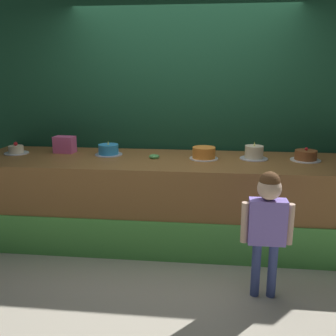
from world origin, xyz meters
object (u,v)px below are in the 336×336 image
(pink_box, at_px, (65,144))
(donut, at_px, (154,157))
(cake_left, at_px, (108,150))
(child_figure, at_px, (267,218))
(cake_far_left, at_px, (16,150))
(cake_center_right, at_px, (254,153))
(cake_center_left, at_px, (204,153))
(cake_right, at_px, (306,156))

(pink_box, bearing_deg, donut, -9.58)
(pink_box, height_order, cake_left, pink_box)
(child_figure, distance_m, pink_box, 2.44)
(child_figure, height_order, cake_far_left, child_figure)
(cake_far_left, relative_size, cake_center_right, 0.91)
(cake_center_left, bearing_deg, child_figure, -63.75)
(pink_box, relative_size, cake_left, 0.75)
(cake_center_right, bearing_deg, cake_left, 179.12)
(cake_left, bearing_deg, child_figure, -36.21)
(cake_right, bearing_deg, cake_far_left, -179.94)
(cake_right, bearing_deg, cake_center_right, 178.33)
(child_figure, distance_m, cake_center_right, 1.16)
(cake_far_left, bearing_deg, child_figure, -22.96)
(pink_box, relative_size, cake_right, 0.74)
(cake_far_left, distance_m, cake_left, 1.04)
(child_figure, xyz_separation_m, cake_right, (0.52, 1.11, 0.27))
(donut, relative_size, cake_far_left, 0.41)
(cake_right, bearing_deg, cake_left, 178.92)
(donut, bearing_deg, pink_box, 170.42)
(cake_far_left, bearing_deg, cake_left, 2.34)
(donut, height_order, cake_right, cake_right)
(cake_far_left, distance_m, cake_center_right, 2.61)
(cake_far_left, relative_size, cake_left, 0.88)
(donut, relative_size, cake_left, 0.37)
(child_figure, distance_m, cake_far_left, 2.85)
(pink_box, bearing_deg, cake_left, -7.60)
(child_figure, height_order, cake_right, child_figure)
(child_figure, distance_m, cake_center_left, 1.23)
(child_figure, relative_size, cake_center_right, 3.63)
(cake_left, distance_m, cake_center_right, 1.56)
(child_figure, relative_size, cake_left, 3.53)
(pink_box, bearing_deg, child_figure, -30.24)
(donut, distance_m, cake_right, 1.57)
(pink_box, xyz_separation_m, cake_center_left, (1.56, -0.15, -0.03))
(child_figure, bearing_deg, donut, 135.16)
(cake_far_left, relative_size, cake_right, 0.87)
(donut, height_order, cake_left, cake_left)
(child_figure, bearing_deg, cake_center_left, 116.25)
(cake_left, bearing_deg, cake_center_right, -0.88)
(child_figure, distance_m, cake_left, 1.97)
(child_figure, distance_m, cake_right, 1.25)
(cake_far_left, xyz_separation_m, cake_right, (3.13, 0.00, 0.01))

